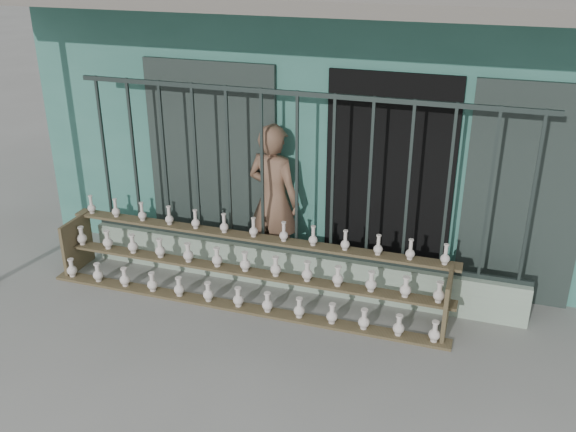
% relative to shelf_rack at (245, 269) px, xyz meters
% --- Properties ---
extents(ground, '(60.00, 60.00, 0.00)m').
position_rel_shelf_rack_xyz_m(ground, '(0.45, -0.88, -0.36)').
color(ground, slate).
extents(workshop_building, '(7.40, 6.60, 3.21)m').
position_rel_shelf_rack_xyz_m(workshop_building, '(0.46, 3.35, 1.26)').
color(workshop_building, '#346E60').
rests_on(workshop_building, ground).
extents(parapet_wall, '(5.00, 0.20, 0.45)m').
position_rel_shelf_rack_xyz_m(parapet_wall, '(0.45, 0.42, -0.14)').
color(parapet_wall, '#8CA38B').
rests_on(parapet_wall, ground).
extents(security_fence, '(5.00, 0.04, 1.80)m').
position_rel_shelf_rack_xyz_m(security_fence, '(0.45, 0.42, 0.99)').
color(security_fence, '#283330').
rests_on(security_fence, parapet_wall).
extents(shelf_rack, '(4.50, 0.68, 0.85)m').
position_rel_shelf_rack_xyz_m(shelf_rack, '(0.00, 0.00, 0.00)').
color(shelf_rack, brown).
rests_on(shelf_rack, ground).
extents(elderly_woman, '(0.75, 0.58, 1.80)m').
position_rel_shelf_rack_xyz_m(elderly_woman, '(0.08, 0.71, 0.54)').
color(elderly_woman, brown).
rests_on(elderly_woman, ground).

